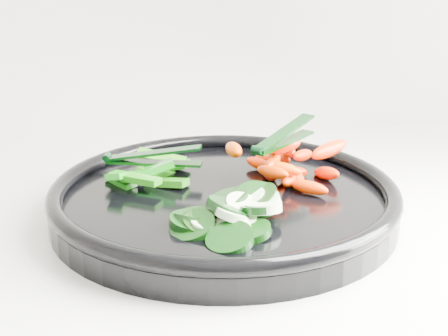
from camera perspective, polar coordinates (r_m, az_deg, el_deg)
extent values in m
cube|color=silver|center=(0.73, 5.61, -4.21)|extent=(2.02, 0.62, 0.03)
cylinder|color=black|center=(0.68, 0.00, -3.40)|extent=(0.49, 0.49, 0.02)
torus|color=black|center=(0.67, 0.00, -1.94)|extent=(0.50, 0.50, 0.02)
cylinder|color=black|center=(0.56, 0.54, -6.54)|extent=(0.06, 0.06, 0.03)
cylinder|color=#D0EEBE|center=(0.58, 0.86, -5.65)|extent=(0.04, 0.04, 0.02)
cylinder|color=black|center=(0.60, -3.03, -4.74)|extent=(0.04, 0.05, 0.02)
cylinder|color=beige|center=(0.60, -1.56, -4.53)|extent=(0.03, 0.03, 0.02)
cylinder|color=black|center=(0.59, -2.05, -5.24)|extent=(0.05, 0.05, 0.02)
cylinder|color=#B5D4A9|center=(0.59, -0.75, -5.07)|extent=(0.04, 0.04, 0.02)
cylinder|color=black|center=(0.58, 2.47, -5.81)|extent=(0.05, 0.05, 0.02)
cylinder|color=beige|center=(0.59, 1.73, -5.04)|extent=(0.04, 0.04, 0.02)
cylinder|color=black|center=(0.60, -2.68, -4.69)|extent=(0.07, 0.07, 0.02)
cylinder|color=#DDFAC8|center=(0.59, -2.40, -4.99)|extent=(0.04, 0.03, 0.01)
cylinder|color=black|center=(0.59, -3.08, -5.01)|extent=(0.06, 0.06, 0.02)
cylinder|color=beige|center=(0.59, -1.62, -5.27)|extent=(0.04, 0.04, 0.01)
cylinder|color=black|center=(0.58, -2.83, -5.44)|extent=(0.06, 0.06, 0.03)
cylinder|color=#D2F3C2|center=(0.60, -0.86, -4.70)|extent=(0.03, 0.03, 0.02)
cylinder|color=black|center=(0.63, 2.95, -2.75)|extent=(0.05, 0.06, 0.03)
cylinder|color=#D0F3C2|center=(0.61, 3.76, -3.13)|extent=(0.03, 0.03, 0.02)
cylinder|color=black|center=(0.60, 0.44, -3.70)|extent=(0.05, 0.05, 0.03)
cylinder|color=#B6CFA5|center=(0.58, 0.60, -4.36)|extent=(0.03, 0.03, 0.02)
cylinder|color=black|center=(0.62, 3.07, -2.86)|extent=(0.06, 0.06, 0.03)
cylinder|color=beige|center=(0.60, 1.62, -3.48)|extent=(0.04, 0.04, 0.03)
cylinder|color=black|center=(0.62, 0.39, -2.94)|extent=(0.05, 0.05, 0.02)
cylinder|color=beige|center=(0.62, 2.39, -2.75)|extent=(0.04, 0.04, 0.02)
cylinder|color=black|center=(0.60, 3.20, -3.71)|extent=(0.04, 0.04, 0.02)
cylinder|color=beige|center=(0.60, 3.65, -3.64)|extent=(0.04, 0.05, 0.02)
ellipsoid|color=#E33800|center=(0.71, 6.48, -0.79)|extent=(0.02, 0.05, 0.03)
ellipsoid|color=#EE5700|center=(0.70, 6.15, -1.04)|extent=(0.04, 0.05, 0.02)
ellipsoid|color=#F32100|center=(0.68, 7.82, -1.77)|extent=(0.04, 0.04, 0.02)
ellipsoid|color=#F71C00|center=(0.72, 9.34, -0.48)|extent=(0.03, 0.05, 0.03)
ellipsoid|color=red|center=(0.72, 4.25, -0.44)|extent=(0.02, 0.05, 0.02)
ellipsoid|color=red|center=(0.72, 6.20, -0.42)|extent=(0.05, 0.03, 0.02)
ellipsoid|color=#FD3400|center=(0.76, 4.46, 0.86)|extent=(0.05, 0.05, 0.03)
ellipsoid|color=red|center=(0.74, 3.28, 0.36)|extent=(0.04, 0.04, 0.02)
ellipsoid|color=#DE5300|center=(0.68, 4.47, -0.37)|extent=(0.04, 0.04, 0.02)
ellipsoid|color=#DA4200|center=(0.75, 5.93, 1.51)|extent=(0.02, 0.05, 0.03)
ellipsoid|color=#FF4100|center=(0.73, 4.66, 1.01)|extent=(0.02, 0.04, 0.02)
ellipsoid|color=#FF6400|center=(0.69, 5.33, -0.04)|extent=(0.05, 0.04, 0.02)
ellipsoid|color=red|center=(0.70, 4.48, 0.36)|extent=(0.03, 0.05, 0.02)
ellipsoid|color=#E83300|center=(0.74, 7.22, 1.17)|extent=(0.04, 0.04, 0.02)
ellipsoid|color=#FF1A00|center=(0.72, 5.62, 1.94)|extent=(0.04, 0.03, 0.02)
ellipsoid|color=#FF4800|center=(0.70, 0.89, 1.69)|extent=(0.02, 0.05, 0.02)
ellipsoid|color=#FC5D00|center=(0.72, 4.99, 1.99)|extent=(0.05, 0.03, 0.02)
ellipsoid|color=#FF4100|center=(0.71, 9.60, 1.69)|extent=(0.06, 0.04, 0.03)
cube|color=#206409|center=(0.73, -5.95, -0.41)|extent=(0.06, 0.06, 0.03)
cube|color=#0F6B0A|center=(0.75, -5.31, 0.14)|extent=(0.06, 0.04, 0.02)
cube|color=#24690A|center=(0.70, -5.28, -1.33)|extent=(0.05, 0.04, 0.02)
cube|color=#1B730B|center=(0.71, -9.43, -1.16)|extent=(0.04, 0.04, 0.01)
cube|color=#236B0A|center=(0.72, -8.82, -0.82)|extent=(0.02, 0.06, 0.02)
cube|color=#09670E|center=(0.70, -7.00, -0.32)|extent=(0.06, 0.02, 0.03)
cube|color=#106B0A|center=(0.70, -9.47, -0.66)|extent=(0.03, 0.05, 0.02)
cube|color=#1A6609|center=(0.69, -8.16, -0.94)|extent=(0.06, 0.05, 0.01)
cube|color=#176509|center=(0.75, -5.78, 0.88)|extent=(0.06, 0.04, 0.02)
cylinder|color=black|center=(0.66, 3.06, 1.66)|extent=(0.01, 0.01, 0.01)
cube|color=black|center=(0.71, 5.53, 2.38)|extent=(0.09, 0.09, 0.00)
cube|color=black|center=(0.71, 5.56, 3.27)|extent=(0.09, 0.09, 0.02)
cylinder|color=black|center=(0.73, -10.65, 0.99)|extent=(0.01, 0.01, 0.01)
cube|color=black|center=(0.72, -6.42, 0.49)|extent=(0.11, 0.04, 0.00)
cube|color=black|center=(0.71, -6.46, 1.37)|extent=(0.11, 0.04, 0.02)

